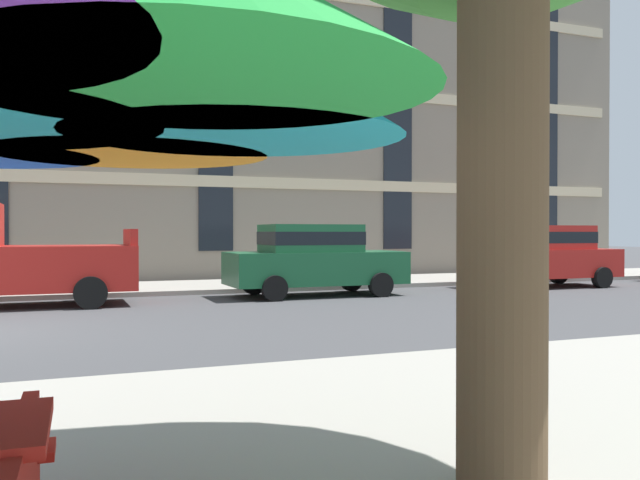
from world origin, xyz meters
The scene contains 3 objects.
apartment_building centered at (0.00, 14.99, 6.40)m, with size 45.46×12.08×12.80m.
sedan_green centered at (7.80, 3.70, 0.95)m, with size 4.40×1.98×1.78m.
sedan_red centered at (14.93, 3.70, 0.95)m, with size 4.40×1.98×1.78m.
Camera 1 is at (1.92, -11.58, 1.59)m, focal length 36.91 mm.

